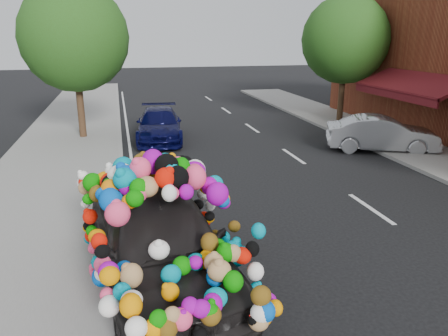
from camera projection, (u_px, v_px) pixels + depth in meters
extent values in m
plane|color=black|center=(230.00, 223.00, 10.00)|extent=(100.00, 100.00, 0.00)
cube|color=gray|center=(29.00, 240.00, 9.02)|extent=(4.00, 60.00, 0.12)
cube|color=gray|center=(125.00, 230.00, 9.45)|extent=(0.15, 60.00, 0.13)
cube|color=gray|center=(445.00, 161.00, 14.61)|extent=(3.00, 40.00, 0.12)
cube|color=#571015|center=(410.00, 83.00, 16.84)|extent=(1.62, 5.20, 0.75)
cube|color=#571015|center=(391.00, 94.00, 16.79)|extent=(0.06, 5.20, 0.35)
cylinder|color=#332114|center=(81.00, 106.00, 17.58)|extent=(0.28, 0.28, 2.73)
sphere|color=#264913|center=(74.00, 37.00, 16.79)|extent=(4.20, 4.20, 4.20)
cylinder|color=#332114|center=(341.00, 96.00, 20.70)|extent=(0.28, 0.28, 2.64)
sphere|color=#264913|center=(346.00, 40.00, 19.95)|extent=(4.00, 4.00, 4.00)
imported|color=black|center=(159.00, 241.00, 7.29)|extent=(2.60, 5.09, 1.66)
cube|color=red|center=(258.00, 319.00, 5.36)|extent=(0.23, 0.09, 0.14)
imported|color=#060732|center=(159.00, 125.00, 17.66)|extent=(2.17, 4.48, 1.26)
imported|color=#A3A5A9|center=(382.00, 134.00, 15.97)|extent=(4.15, 2.79, 1.30)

